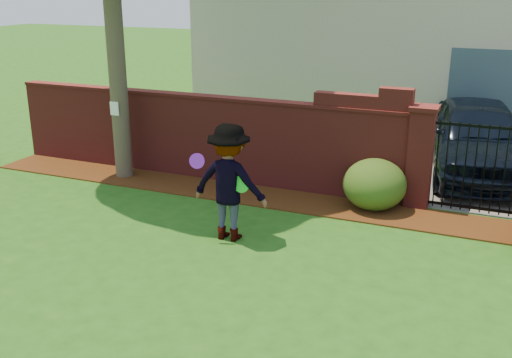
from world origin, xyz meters
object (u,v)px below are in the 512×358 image
at_px(frisbee_green, 241,184).
at_px(frisbee_purple, 197,161).
at_px(man, 228,183).
at_px(car, 479,141).

bearing_deg(frisbee_green, frisbee_purple, -166.36).
distance_m(man, frisbee_purple, 0.61).
height_order(car, frisbee_purple, car).
bearing_deg(car, frisbee_green, -132.95).
height_order(frisbee_purple, frisbee_green, frisbee_purple).
bearing_deg(frisbee_purple, man, 28.22).
bearing_deg(man, frisbee_green, 164.89).
distance_m(car, man, 5.98).
height_order(man, frisbee_purple, man).
distance_m(frisbee_purple, frisbee_green, 0.77).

